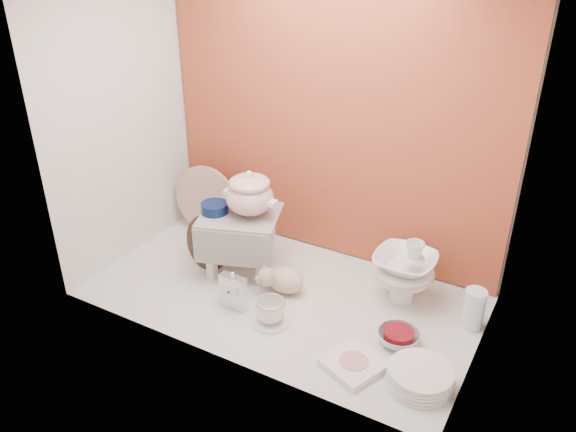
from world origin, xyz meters
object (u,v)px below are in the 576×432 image
(floral_platter, at_px, (206,200))
(dinner_plate_stack, at_px, (420,377))
(blue_white_vase, at_px, (223,214))
(gold_rim_teacup, at_px, (270,310))
(plush_pig, at_px, (285,279))
(soup_tureen, at_px, (250,193))
(porcelain_tower, at_px, (404,269))
(crystal_bowl, at_px, (398,338))
(step_stool, at_px, (241,242))
(mantel_clock, at_px, (233,290))

(floral_platter, bearing_deg, dinner_plate_stack, -21.79)
(blue_white_vase, height_order, gold_rim_teacup, blue_white_vase)
(blue_white_vase, distance_m, plush_pig, 0.69)
(dinner_plate_stack, bearing_deg, soup_tureen, 160.17)
(soup_tureen, xyz_separation_m, gold_rim_teacup, (0.30, -0.32, -0.37))
(soup_tureen, relative_size, porcelain_tower, 0.84)
(plush_pig, xyz_separation_m, gold_rim_teacup, (0.06, -0.23, -0.01))
(soup_tureen, height_order, porcelain_tower, soup_tureen)
(gold_rim_teacup, distance_m, crystal_bowl, 0.56)
(soup_tureen, height_order, blue_white_vase, soup_tureen)
(gold_rim_teacup, bearing_deg, step_stool, 139.53)
(gold_rim_teacup, bearing_deg, plush_pig, 104.11)
(crystal_bowl, xyz_separation_m, porcelain_tower, (-0.10, 0.31, 0.13))
(crystal_bowl, bearing_deg, dinner_plate_stack, -50.33)
(plush_pig, bearing_deg, crystal_bowl, -29.34)
(porcelain_tower, bearing_deg, soup_tureen, -169.38)
(dinner_plate_stack, relative_size, porcelain_tower, 0.83)
(step_stool, height_order, plush_pig, step_stool)
(floral_platter, bearing_deg, soup_tureen, -26.16)
(step_stool, relative_size, floral_platter, 0.95)
(step_stool, relative_size, dinner_plate_stack, 1.40)
(blue_white_vase, relative_size, crystal_bowl, 1.25)
(floral_platter, height_order, blue_white_vase, floral_platter)
(dinner_plate_stack, bearing_deg, blue_white_vase, 155.40)
(floral_platter, bearing_deg, mantel_clock, -44.52)
(step_stool, distance_m, blue_white_vase, 0.42)
(floral_platter, distance_m, plush_pig, 0.74)
(step_stool, distance_m, floral_platter, 0.45)
(gold_rim_teacup, height_order, dinner_plate_stack, gold_rim_teacup)
(step_stool, xyz_separation_m, gold_rim_teacup, (0.35, -0.30, -0.09))
(crystal_bowl, bearing_deg, soup_tureen, 168.48)
(porcelain_tower, bearing_deg, blue_white_vase, 173.73)
(step_stool, xyz_separation_m, blue_white_vase, (-0.31, 0.28, -0.05))
(floral_platter, xyz_separation_m, crystal_bowl, (1.27, -0.38, -0.17))
(soup_tureen, distance_m, porcelain_tower, 0.80)
(crystal_bowl, bearing_deg, mantel_clock, -169.86)
(step_stool, height_order, floral_platter, floral_platter)
(step_stool, height_order, mantel_clock, step_stool)
(porcelain_tower, bearing_deg, mantel_clock, -145.59)
(gold_rim_teacup, xyz_separation_m, crystal_bowl, (0.54, 0.15, -0.04))
(step_stool, xyz_separation_m, porcelain_tower, (0.79, 0.16, 0.00))
(floral_platter, bearing_deg, step_stool, -31.31)
(blue_white_vase, height_order, porcelain_tower, porcelain_tower)
(porcelain_tower, bearing_deg, floral_platter, 176.51)
(blue_white_vase, distance_m, porcelain_tower, 1.11)
(soup_tureen, xyz_separation_m, crystal_bowl, (0.84, -0.17, -0.41))
(step_stool, bearing_deg, crystal_bowl, -28.72)
(plush_pig, relative_size, dinner_plate_stack, 0.88)
(gold_rim_teacup, relative_size, crystal_bowl, 0.75)
(floral_platter, height_order, porcelain_tower, floral_platter)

